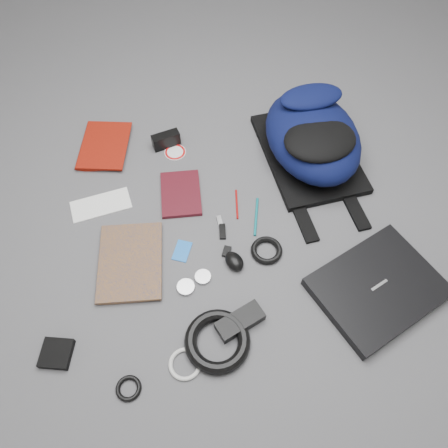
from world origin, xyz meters
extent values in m
plane|color=#4F4F51|center=(0.00, 0.00, 0.00)|extent=(4.00, 4.00, 0.00)
cube|color=black|center=(0.44, -0.32, 0.02)|extent=(0.46, 0.42, 0.04)
imported|color=maroon|center=(-0.49, 0.46, 0.01)|extent=(0.23, 0.28, 0.03)
imported|color=#C0770D|center=(-0.43, -0.08, 0.01)|extent=(0.23, 0.30, 0.02)
cube|color=white|center=(-0.42, 0.17, 0.00)|extent=(0.22, 0.13, 0.00)
cube|color=#390A11|center=(-0.13, 0.16, 0.01)|extent=(0.15, 0.21, 0.02)
cube|color=black|center=(-0.16, 0.41, 0.03)|extent=(0.11, 0.06, 0.06)
cylinder|color=white|center=(-0.13, 0.37, 0.00)|extent=(0.11, 0.11, 0.00)
cylinder|color=#0D6F76|center=(0.12, 0.02, 0.00)|extent=(0.05, 0.15, 0.01)
cylinder|color=#A70D0C|center=(0.06, 0.08, 0.00)|extent=(0.02, 0.12, 0.01)
cube|color=blue|center=(-0.15, -0.07, 0.00)|extent=(0.08, 0.09, 0.00)
cube|color=black|center=(-0.01, -0.02, 0.01)|extent=(0.03, 0.06, 0.01)
cube|color=#B2B2B5|center=(-0.01, 0.03, 0.00)|extent=(0.02, 0.04, 0.01)
cube|color=black|center=(-0.01, -0.10, 0.01)|extent=(0.04, 0.05, 0.01)
ellipsoid|color=black|center=(0.01, -0.15, 0.02)|extent=(0.08, 0.09, 0.04)
cylinder|color=#ACACAE|center=(-0.16, -0.21, 0.01)|extent=(0.07, 0.07, 0.01)
cylinder|color=#A4A5A7|center=(-0.10, -0.18, 0.01)|extent=(0.06, 0.06, 0.01)
torus|color=black|center=(0.12, -0.12, 0.01)|extent=(0.14, 0.14, 0.02)
cube|color=black|center=(-0.01, -0.35, 0.02)|extent=(0.16, 0.11, 0.04)
torus|color=black|center=(-0.09, -0.40, 0.02)|extent=(0.24, 0.24, 0.04)
cube|color=black|center=(-0.56, -0.35, 0.01)|extent=(0.11, 0.11, 0.02)
torus|color=black|center=(-0.36, -0.48, 0.01)|extent=(0.08, 0.08, 0.01)
torus|color=silver|center=(-0.19, -0.44, 0.01)|extent=(0.12, 0.12, 0.01)
camera|label=1|loc=(-0.14, -0.79, 1.29)|focal=35.00mm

